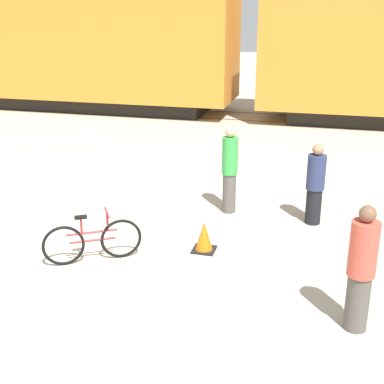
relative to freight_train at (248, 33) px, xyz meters
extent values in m
plane|color=#B2A893|center=(0.00, -12.92, -3.05)|extent=(80.00, 80.00, 0.00)
cube|color=black|center=(-7.44, 0.00, -2.78)|extent=(11.58, 2.38, 0.55)
cube|color=#C67F28|center=(-7.44, 0.00, -0.62)|extent=(13.78, 3.18, 3.76)
cube|color=#4C4238|center=(0.00, -0.72, -3.04)|extent=(70.42, 0.07, 0.01)
cube|color=#4C4238|center=(0.00, 0.72, -3.04)|extent=(70.42, 0.07, 0.01)
torus|color=black|center=(-0.13, -12.34, -2.70)|extent=(0.62, 0.41, 0.70)
torus|color=black|center=(-0.95, -12.85, -2.70)|extent=(0.62, 0.41, 0.70)
cylinder|color=#A31E23|center=(-0.54, -12.60, -2.52)|extent=(0.74, 0.48, 0.04)
cylinder|color=#A31E23|center=(-0.54, -12.60, -2.67)|extent=(0.67, 0.44, 0.04)
cylinder|color=#A31E23|center=(-0.68, -12.69, -2.38)|extent=(0.04, 0.04, 0.29)
cube|color=black|center=(-0.68, -12.69, -2.23)|extent=(0.21, 0.17, 0.05)
cylinder|color=#A31E23|center=(-0.32, -12.46, -2.36)|extent=(0.04, 0.04, 0.33)
cylinder|color=#A31E23|center=(-0.32, -12.46, -2.20)|extent=(0.27, 0.41, 0.03)
cylinder|color=#514C47|center=(1.24, -9.79, -2.64)|extent=(0.27, 0.27, 0.83)
cylinder|color=green|center=(1.24, -9.79, -1.84)|extent=(0.32, 0.32, 0.76)
sphere|color=tan|center=(1.24, -9.79, -1.34)|extent=(0.22, 0.22, 0.22)
cylinder|color=#514C47|center=(3.69, -13.53, -2.65)|extent=(0.31, 0.31, 0.81)
cylinder|color=#CC4C3D|center=(3.69, -13.53, -1.87)|extent=(0.37, 0.37, 0.74)
sphere|color=brown|center=(3.69, -13.53, -1.39)|extent=(0.22, 0.22, 0.22)
cylinder|color=black|center=(2.97, -9.96, -2.69)|extent=(0.30, 0.30, 0.72)
cylinder|color=navy|center=(2.97, -9.96, -1.99)|extent=(0.36, 0.36, 0.68)
sphere|color=#A37556|center=(2.97, -9.96, -1.54)|extent=(0.22, 0.22, 0.22)
cube|color=black|center=(1.17, -11.73, -3.04)|extent=(0.40, 0.40, 0.03)
cone|color=orange|center=(1.17, -11.73, -2.78)|extent=(0.32, 0.32, 0.55)
camera|label=1|loc=(3.14, -20.06, 1.11)|focal=50.00mm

